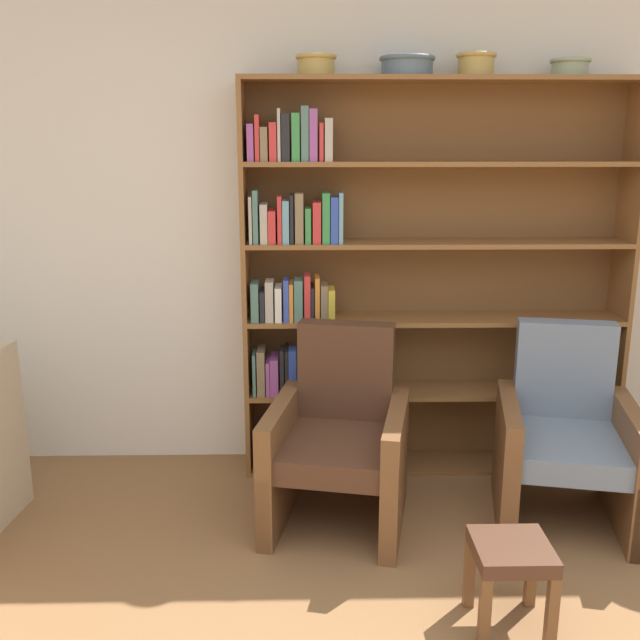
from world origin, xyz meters
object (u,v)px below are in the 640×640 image
object	(u,v)px
armchair_leather	(339,442)
armchair_cushioned	(565,440)
footstool	(511,562)
bookshelf	(396,285)
bowl_copper	(407,65)
bowl_sage	(476,63)
bowl_cream	(570,66)
bowl_brass	(316,64)

from	to	relation	value
armchair_leather	armchair_cushioned	xyz separation A→B (m)	(1.11, -0.00, 0.00)
footstool	armchair_leather	bearing A→B (deg)	126.18
bookshelf	bowl_copper	size ratio (longest dim) A/B	7.57
bookshelf	armchair_cushioned	xyz separation A→B (m)	(0.78, -0.59, -0.66)
armchair_cushioned	bookshelf	bearing A→B (deg)	-25.37
bowl_sage	armchair_leather	xyz separation A→B (m)	(-0.71, -0.57, -1.80)
armchair_cushioned	footstool	bearing A→B (deg)	71.12
bowl_cream	armchair_cushioned	world-z (taller)	bowl_cream
bowl_brass	bowl_cream	distance (m)	1.29
bowl_cream	footstool	distance (m)	2.45
bowl_brass	bookshelf	bearing A→B (deg)	2.34
bookshelf	bowl_cream	distance (m)	1.42
bowl_sage	armchair_cushioned	bearing A→B (deg)	-54.47
bowl_brass	bowl_cream	world-z (taller)	bowl_brass
bowl_copper	bowl_cream	world-z (taller)	bowl_copper
bowl_cream	footstool	size ratio (longest dim) A/B	0.58
footstool	bookshelf	bearing A→B (deg)	101.05
bookshelf	bowl_sage	distance (m)	1.21
armchair_leather	bowl_brass	bearing A→B (deg)	-68.31
armchair_cushioned	bowl_cream	bearing A→B (deg)	-85.75
bookshelf	bowl_cream	xyz separation A→B (m)	(0.85, -0.02, 1.13)
bookshelf	armchair_leather	xyz separation A→B (m)	(-0.34, -0.59, -0.66)
armchair_cushioned	footstool	distance (m)	0.99
bowl_sage	footstool	xyz separation A→B (m)	(-0.09, -1.41, -1.93)
footstool	bowl_copper	bearing A→B (deg)	100.34
armchair_cushioned	armchair_leather	bearing A→B (deg)	11.69
bowl_copper	armchair_leather	bearing A→B (deg)	-122.24
armchair_cushioned	footstool	world-z (taller)	armchair_cushioned
armchair_leather	bowl_copper	bearing A→B (deg)	-110.60
bowl_sage	footstool	size ratio (longest dim) A/B	0.58
bookshelf	armchair_cushioned	distance (m)	1.18
bowl_copper	armchair_cushioned	size ratio (longest dim) A/B	0.30
bowl_cream	bowl_sage	bearing A→B (deg)	180.00
bowl_sage	footstool	bearing A→B (deg)	-93.72
armchair_leather	armchair_cushioned	distance (m)	1.11
bowl_sage	armchair_leather	world-z (taller)	bowl_sage
armchair_leather	footstool	distance (m)	1.05
bookshelf	bowl_sage	xyz separation A→B (m)	(0.37, -0.02, 1.15)
bowl_sage	footstool	world-z (taller)	bowl_sage
bowl_brass	armchair_leather	size ratio (longest dim) A/B	0.22
bowl_brass	bowl_cream	xyz separation A→B (m)	(1.29, 0.00, -0.01)
bowl_sage	bowl_cream	bearing A→B (deg)	0.00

